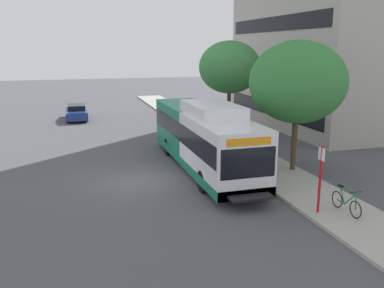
{
  "coord_description": "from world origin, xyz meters",
  "views": [
    {
      "loc": [
        -2.75,
        -18.7,
        6.29
      ],
      "look_at": [
        2.89,
        0.24,
        1.6
      ],
      "focal_mm": 38.15,
      "sensor_mm": 36.0,
      "label": 1
    }
  ],
  "objects": [
    {
      "name": "sidewalk_curb",
      "position": [
        7.0,
        6.0,
        0.07
      ],
      "size": [
        3.0,
        56.0,
        0.14
      ],
      "primitive_type": "cube",
      "color": "#A8A399",
      "rests_on": "ground"
    },
    {
      "name": "transit_bus",
      "position": [
        3.78,
        1.16,
        1.7
      ],
      "size": [
        2.58,
        12.25,
        3.65
      ],
      "color": "white",
      "rests_on": "ground"
    },
    {
      "name": "ground_plane",
      "position": [
        0.0,
        8.0,
        0.0
      ],
      "size": [
        120.0,
        120.0,
        0.0
      ],
      "primitive_type": "plane",
      "color": "#4C4C51"
    },
    {
      "name": "parked_car_far_lane",
      "position": [
        -2.35,
        18.81,
        0.66
      ],
      "size": [
        1.8,
        4.5,
        1.33
      ],
      "color": "navy",
      "rests_on": "ground"
    },
    {
      "name": "street_tree_mid_block",
      "position": [
        8.11,
        8.47,
        4.92
      ],
      "size": [
        4.34,
        4.34,
        6.64
      ],
      "color": "#4C3823",
      "rests_on": "sidewalk_curb"
    },
    {
      "name": "street_tree_near_stop",
      "position": [
        8.04,
        -0.76,
        4.62
      ],
      "size": [
        4.79,
        4.79,
        6.52
      ],
      "color": "#4C3823",
      "rests_on": "sidewalk_curb"
    },
    {
      "name": "lattice_comm_tower",
      "position": [
        21.08,
        23.93,
        8.72
      ],
      "size": [
        1.1,
        1.1,
        26.42
      ],
      "color": "#B7B7BC",
      "rests_on": "ground"
    },
    {
      "name": "bicycle_parked",
      "position": [
        7.03,
        -6.42,
        0.56
      ],
      "size": [
        0.52,
        1.76,
        1.02
      ],
      "color": "black",
      "rests_on": "sidewalk_curb"
    },
    {
      "name": "bus_stop_sign_pole",
      "position": [
        6.03,
        -6.08,
        1.65
      ],
      "size": [
        0.1,
        0.36,
        2.6
      ],
      "color": "red",
      "rests_on": "sidewalk_curb"
    }
  ]
}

